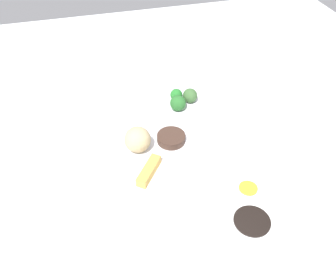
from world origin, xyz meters
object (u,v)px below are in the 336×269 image
(sauce_ramekin_hot_mustard, at_px, (248,191))
(teacup, at_px, (242,125))
(soy_sauce_bowl, at_px, (251,226))
(main_plate, at_px, (161,159))
(broccoli_plate, at_px, (180,105))

(sauce_ramekin_hot_mustard, distance_m, teacup, 0.25)
(soy_sauce_bowl, bearing_deg, sauce_ramekin_hot_mustard, 158.56)
(main_plate, xyz_separation_m, soy_sauce_bowl, (0.28, 0.15, 0.01))
(soy_sauce_bowl, height_order, sauce_ramekin_hot_mustard, soy_sauce_bowl)
(broccoli_plate, relative_size, sauce_ramekin_hot_mustard, 3.27)
(main_plate, bearing_deg, soy_sauce_bowl, 27.92)
(main_plate, relative_size, soy_sauce_bowl, 2.65)
(main_plate, height_order, soy_sauce_bowl, soy_sauce_bowl)
(broccoli_plate, bearing_deg, main_plate, -28.79)
(sauce_ramekin_hot_mustard, bearing_deg, soy_sauce_bowl, -21.44)
(broccoli_plate, bearing_deg, sauce_ramekin_hot_mustard, 9.01)
(main_plate, bearing_deg, sauce_ramekin_hot_mustard, 47.31)
(sauce_ramekin_hot_mustard, bearing_deg, broccoli_plate, -170.99)
(main_plate, xyz_separation_m, sauce_ramekin_hot_mustard, (0.17, 0.19, 0.00))
(teacup, bearing_deg, sauce_ramekin_hot_mustard, -19.74)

